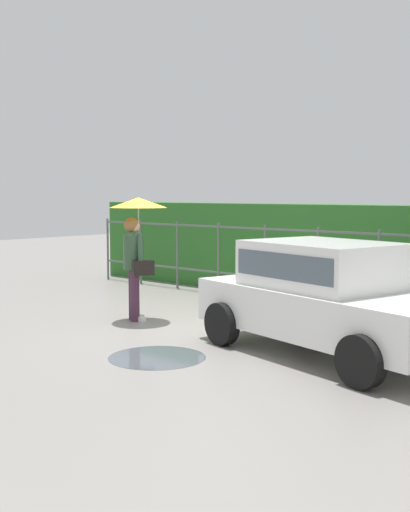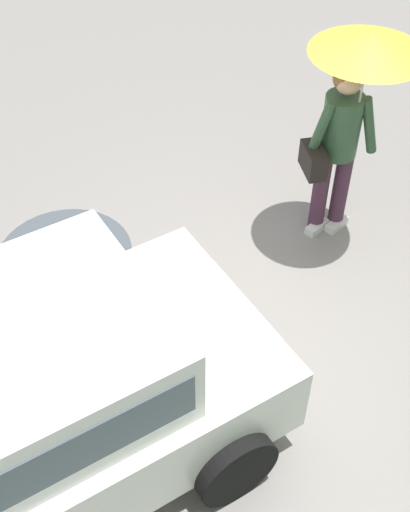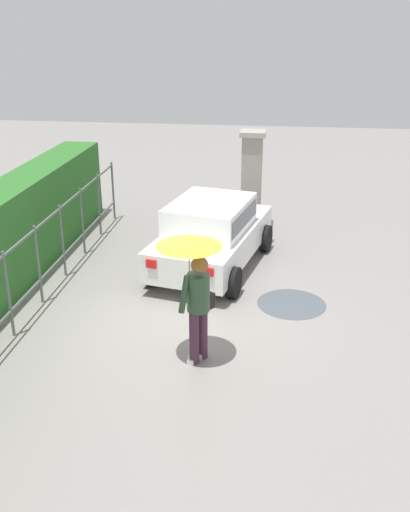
# 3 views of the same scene
# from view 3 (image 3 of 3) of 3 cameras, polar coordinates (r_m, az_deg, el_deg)

# --- Properties ---
(ground_plane) EXTENTS (40.00, 40.00, 0.00)m
(ground_plane) POSITION_cam_3_polar(r_m,az_deg,el_deg) (10.19, -1.89, -6.30)
(ground_plane) COLOR gray
(car) EXTENTS (3.96, 2.46, 1.48)m
(car) POSITION_cam_3_polar(r_m,az_deg,el_deg) (11.97, 0.65, 2.42)
(car) COLOR white
(car) RESTS_ON ground
(pedestrian) EXTENTS (0.96, 0.96, 2.05)m
(pedestrian) POSITION_cam_3_polar(r_m,az_deg,el_deg) (8.40, -1.09, -1.55)
(pedestrian) COLOR #47283D
(pedestrian) RESTS_ON ground
(gate_pillar) EXTENTS (0.60, 0.60, 2.42)m
(gate_pillar) POSITION_cam_3_polar(r_m,az_deg,el_deg) (14.29, 4.58, 7.50)
(gate_pillar) COLOR gray
(gate_pillar) RESTS_ON ground
(fence_section) EXTENTS (11.11, 0.05, 1.50)m
(fence_section) POSITION_cam_3_polar(r_m,az_deg,el_deg) (10.36, -17.36, -1.78)
(fence_section) COLOR #59605B
(fence_section) RESTS_ON ground
(puddle_near) EXTENTS (1.27, 1.27, 0.00)m
(puddle_near) POSITION_cam_3_polar(r_m,az_deg,el_deg) (10.85, 8.49, -4.67)
(puddle_near) COLOR #4C545B
(puddle_near) RESTS_ON ground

